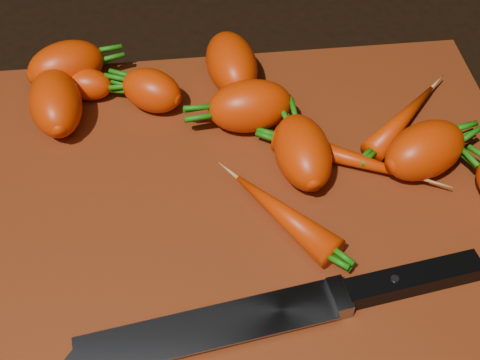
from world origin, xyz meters
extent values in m
cube|color=black|center=(0.00, 0.00, -0.01)|extent=(2.00, 2.00, 0.01)
cube|color=#63240B|center=(0.00, 0.00, 0.01)|extent=(0.50, 0.40, 0.01)
ellipsoid|color=red|center=(-0.15, 0.17, 0.04)|extent=(0.09, 0.07, 0.05)
ellipsoid|color=red|center=(-0.07, 0.13, 0.03)|extent=(0.07, 0.07, 0.04)
ellipsoid|color=red|center=(0.01, 0.16, 0.04)|extent=(0.06, 0.09, 0.05)
ellipsoid|color=red|center=(0.06, 0.03, 0.04)|extent=(0.05, 0.08, 0.05)
ellipsoid|color=red|center=(0.02, 0.09, 0.04)|extent=(0.08, 0.05, 0.05)
ellipsoid|color=red|center=(-0.13, 0.15, 0.03)|extent=(0.05, 0.04, 0.03)
ellipsoid|color=red|center=(0.16, 0.07, 0.02)|extent=(0.09, 0.09, 0.02)
ellipsoid|color=red|center=(0.10, 0.03, 0.02)|extent=(0.13, 0.08, 0.02)
ellipsoid|color=red|center=(0.03, -0.03, 0.03)|extent=(0.09, 0.10, 0.03)
ellipsoid|color=red|center=(0.16, 0.02, 0.04)|extent=(0.09, 0.08, 0.05)
ellipsoid|color=red|center=(-0.16, 0.12, 0.04)|extent=(0.06, 0.09, 0.05)
cube|color=gray|center=(-0.13, -0.13, 0.02)|extent=(0.19, 0.06, 0.00)
cube|color=gray|center=(-0.03, -0.12, 0.02)|extent=(0.02, 0.03, 0.01)
cube|color=black|center=(0.03, -0.11, 0.02)|extent=(0.11, 0.04, 0.02)
cylinder|color=#B2B2B7|center=(0.01, -0.11, 0.03)|extent=(0.01, 0.01, 0.00)
camera|label=1|loc=(-0.04, -0.36, 0.44)|focal=50.00mm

